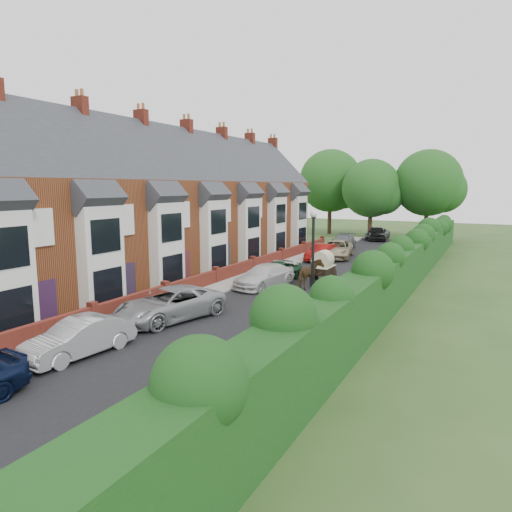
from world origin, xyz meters
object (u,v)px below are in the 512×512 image
Objects in this scene: car_silver_b at (170,304)px; car_white at (264,276)px; car_red at (322,253)px; car_black at (377,233)px; car_beige at (336,249)px; car_green at (279,271)px; horse at (310,274)px; lamppost at (313,254)px; car_grey at (343,242)px; horse_cart at (323,264)px; car_silver_a at (79,338)px.

car_white is at bearing 99.28° from car_silver_b.
car_red is 16.79m from car_black.
car_black reaches higher than car_white.
car_white is at bearing -102.08° from car_beige.
car_green is 1.98× the size of horse.
car_beige is at bearing 104.91° from lamppost.
horse_cart is (3.45, -15.69, 0.45)m from car_grey.
car_green is 11.20m from car_beige.
car_black is (1.13, 36.20, 0.06)m from car_silver_b.
car_black reaches higher than car_silver_a.
car_red is (-0.28, 11.20, -0.00)m from car_white.
horse_cart reaches higher than car_white.
lamppost reaches higher than car_green.
car_grey reaches higher than car_white.
car_silver_b is 1.31× the size of car_green.
car_black is at bearing 94.32° from car_green.
car_beige is (1.13, 26.59, 0.07)m from car_silver_a.
car_green reaches higher than car_red.
car_white is 1.15× the size of car_green.
car_silver_b is (0.06, 5.16, 0.06)m from car_silver_a.
car_silver_a is 41.38m from car_black.
car_black reaches higher than car_green.
horse is (3.45, -17.92, 0.16)m from car_grey.
lamppost is 9.69m from car_silver_a.
car_white is 1.14× the size of car_red.
car_grey is at bearing -111.67° from car_black.
car_red is 2.00× the size of horse.
car_grey reaches higher than car_silver_a.
car_silver_b is 21.46m from car_beige.
car_silver_b reaches higher than car_green.
car_silver_b is 1.14× the size of car_white.
car_grey reaches higher than car_green.
car_white is 0.96× the size of car_grey.
horse_cart is at bearing 60.05° from car_white.
car_green is (0.86, 15.39, 0.01)m from car_silver_a.
car_silver_b is 10.26m from car_green.
lamppost is at bearing 28.83° from car_silver_b.
car_grey is at bearing 104.14° from lamppost.
car_red is at bearing 108.27° from lamppost.
car_black is (1.19, 41.36, 0.12)m from car_silver_a.
car_silver_a is 24.60m from car_red.
car_green reaches higher than car_silver_a.
car_green is at bearing -102.02° from car_beige.
lamppost is at bearing -73.10° from horse_cart.
horse_cart reaches higher than horse.
car_white is 1.00× the size of car_black.
car_green is at bearing 122.77° from lamppost.
horse is (3.39, 9.11, 0.12)m from car_silver_b.
horse is at bearing -69.95° from car_red.
lamppost is 1.26× the size of car_green.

